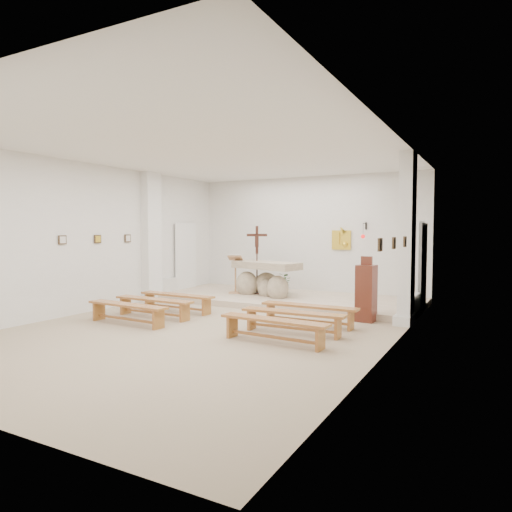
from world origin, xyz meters
The scene contains 29 objects.
ground centered at (0.00, 0.00, 0.00)m, with size 7.00×10.00×0.00m, color tan.
wall_left centered at (-3.49, 0.00, 1.75)m, with size 0.02×10.00×3.50m, color silver.
wall_right centered at (3.49, 0.00, 1.75)m, with size 0.02×10.00×3.50m, color silver.
wall_back centered at (0.00, 4.99, 1.75)m, with size 7.00×0.02×3.50m, color silver.
ceiling centered at (0.00, 0.00, 3.49)m, with size 7.00×10.00×0.02m, color silver.
sanctuary_platform centered at (0.00, 3.50, 0.07)m, with size 6.98×3.00×0.15m, color beige.
pilaster_left centered at (-3.37, 2.00, 1.75)m, with size 0.26×0.55×3.50m, color white.
pilaster_right centered at (3.37, 2.00, 1.75)m, with size 0.26×0.55×3.50m, color white.
gold_wall_relief centered at (1.05, 4.96, 1.65)m, with size 0.55×0.04×0.55m, color gold.
sanctuary_lamp centered at (1.75, 4.71, 1.81)m, with size 0.11×0.36×0.44m.
station_frame_left_front centered at (-3.47, -0.80, 1.72)m, with size 0.03×0.20×0.20m, color #41301C.
station_frame_left_mid centered at (-3.47, 0.20, 1.72)m, with size 0.03×0.20×0.20m, color #41301C.
station_frame_left_rear centered at (-3.47, 1.20, 1.72)m, with size 0.03×0.20×0.20m, color #41301C.
station_frame_right_front centered at (3.47, -0.80, 1.72)m, with size 0.03×0.20×0.20m, color #41301C.
station_frame_right_mid centered at (3.47, 0.20, 1.72)m, with size 0.03×0.20×0.20m, color #41301C.
station_frame_right_rear centered at (3.47, 1.20, 1.72)m, with size 0.03×0.20×0.20m, color #41301C.
radiator_left centered at (-3.43, 2.70, 0.27)m, with size 0.10×0.85×0.52m, color silver.
radiator_right centered at (3.43, 2.70, 0.27)m, with size 0.10×0.85×0.52m, color silver.
altar centered at (-0.58, 3.41, 0.54)m, with size 2.09×1.26×1.01m.
lectern centered at (-1.53, 3.39, 0.70)m, with size 0.47×0.43×1.10m.
crucifix_stand centered at (-0.96, 3.61, 1.25)m, with size 0.55×0.26×1.90m.
potted_plant centered at (-0.34, 4.05, 0.44)m, with size 0.51×0.44×0.57m, color #285B24.
donation_pedestal centered at (2.57, 1.90, 0.61)m, with size 0.40×0.40×1.38m.
bench_left_front centered at (-1.67, 0.92, 0.32)m, with size 2.02×0.39×0.42m.
bench_right_front centered at (1.67, 0.92, 0.32)m, with size 2.01×0.32×0.42m.
bench_left_second centered at (-1.67, 0.10, 0.32)m, with size 2.01×0.38×0.42m.
bench_right_second centered at (1.67, 0.10, 0.32)m, with size 2.01×0.37×0.42m.
bench_left_third centered at (-1.67, -0.71, 0.32)m, with size 2.02×0.44×0.42m.
bench_right_third centered at (1.67, -0.71, 0.32)m, with size 2.02×0.46×0.42m.
Camera 1 is at (5.04, -7.64, 1.94)m, focal length 32.00 mm.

